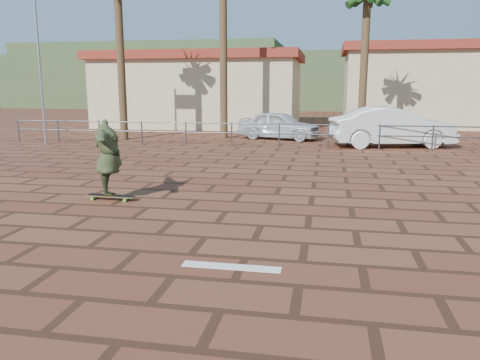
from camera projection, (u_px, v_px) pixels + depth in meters
name	position (u px, v px, depth m)	size (l,w,h in m)	color
ground	(205.00, 237.00, 7.82)	(120.00, 120.00, 0.00)	brown
paint_stripe	(231.00, 267.00, 6.54)	(1.40, 0.22, 0.01)	white
guardrail	(279.00, 131.00, 19.25)	(24.06, 0.06, 1.00)	#47494F
flagpole	(40.00, 33.00, 19.29)	(1.30, 0.10, 8.00)	gray
building_west	(202.00, 89.00, 29.65)	(12.60, 7.60, 4.50)	beige
building_east	(428.00, 85.00, 29.01)	(10.60, 6.60, 5.00)	beige
hill_front	(312.00, 82.00, 55.41)	(70.00, 18.00, 6.00)	#384C28
hill_back	(154.00, 75.00, 64.96)	(35.00, 14.00, 8.00)	#384C28
longboard	(110.00, 196.00, 10.36)	(1.13, 0.28, 0.11)	olive
skateboarder	(108.00, 158.00, 10.19)	(2.06, 0.56, 1.68)	#343C20
car_silver	(279.00, 125.00, 22.22)	(1.57, 3.90, 1.33)	silver
car_white	(392.00, 127.00, 19.36)	(1.74, 4.98, 1.64)	silver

